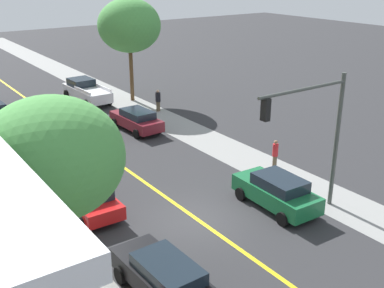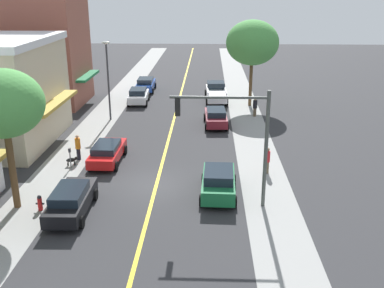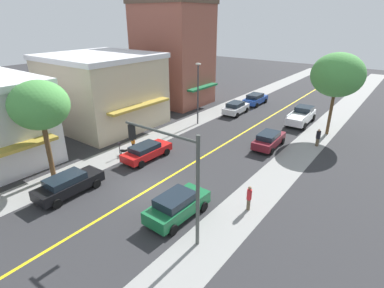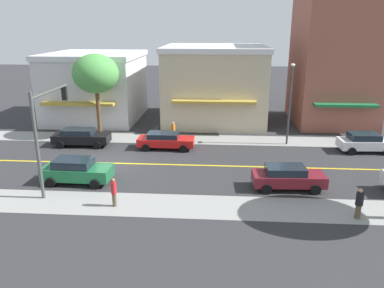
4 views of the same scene
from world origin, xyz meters
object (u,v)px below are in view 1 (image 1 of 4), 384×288
at_px(pedestrian_red_shirt, 275,154).
at_px(maroon_sedan_right_curb, 137,120).
at_px(red_sedan_left_curb, 87,196).
at_px(black_sedan_left_curb, 165,278).
at_px(traffic_light_mast, 316,124).
at_px(pedestrian_black_shirt, 158,100).
at_px(green_sedan_right_curb, 277,191).
at_px(parking_meter, 48,217).
at_px(white_pickup_truck, 86,91).
at_px(small_dog, 44,223).
at_px(street_tree_left_near, 129,26).
at_px(street_tree_right_corner, 52,159).
at_px(pedestrian_orange_shirt, 39,201).

bearing_deg(pedestrian_red_shirt, maroon_sedan_right_curb, 141.44).
bearing_deg(red_sedan_left_curb, pedestrian_red_shirt, -97.12).
bearing_deg(pedestrian_red_shirt, black_sedan_left_curb, -117.43).
relative_size(traffic_light_mast, maroon_sedan_right_curb, 1.41).
height_order(pedestrian_red_shirt, pedestrian_black_shirt, pedestrian_black_shirt).
height_order(traffic_light_mast, green_sedan_right_curb, traffic_light_mast).
bearing_deg(parking_meter, white_pickup_truck, 62.55).
bearing_deg(small_dog, pedestrian_red_shirt, -24.54).
distance_m(street_tree_left_near, parking_meter, 21.93).
height_order(black_sedan_left_curb, white_pickup_truck, white_pickup_truck).
xyz_separation_m(parking_meter, green_sedan_right_curb, (9.52, -3.65, -0.06)).
bearing_deg(traffic_light_mast, street_tree_right_corner, 3.06).
xyz_separation_m(parking_meter, small_dog, (-0.06, 0.48, -0.52)).
relative_size(parking_meter, pedestrian_black_shirt, 0.80).
xyz_separation_m(green_sedan_right_curb, small_dog, (-9.58, 4.14, -0.46)).
bearing_deg(white_pickup_truck, street_tree_right_corner, 153.30).
bearing_deg(green_sedan_right_curb, maroon_sedan_right_curb, 1.68).
bearing_deg(street_tree_left_near, small_dog, -128.63).
distance_m(green_sedan_right_curb, pedestrian_black_shirt, 16.93).
relative_size(traffic_light_mast, green_sedan_right_curb, 1.43).
distance_m(red_sedan_left_curb, pedestrian_red_shirt, 10.58).
distance_m(street_tree_left_near, pedestrian_orange_shirt, 20.71).
distance_m(street_tree_left_near, maroon_sedan_right_curb, 9.50).
relative_size(street_tree_right_corner, pedestrian_orange_shirt, 4.20).
xyz_separation_m(black_sedan_left_curb, pedestrian_red_shirt, (10.78, 5.76, 0.12)).
distance_m(traffic_light_mast, white_pickup_truck, 23.71).
xyz_separation_m(street_tree_left_near, small_dog, (-13.08, -16.37, -5.75)).
relative_size(street_tree_left_near, maroon_sedan_right_curb, 1.84).
distance_m(parking_meter, traffic_light_mast, 11.92).
height_order(black_sedan_left_curb, pedestrian_black_shirt, pedestrian_black_shirt).
bearing_deg(pedestrian_red_shirt, white_pickup_truck, 133.36).
height_order(pedestrian_red_shirt, pedestrian_orange_shirt, pedestrian_orange_shirt).
xyz_separation_m(red_sedan_left_curb, small_dog, (-2.24, -0.64, -0.36)).
height_order(traffic_light_mast, pedestrian_black_shirt, traffic_light_mast).
height_order(parking_meter, traffic_light_mast, traffic_light_mast).
bearing_deg(traffic_light_mast, maroon_sedan_right_curb, -86.82).
xyz_separation_m(pedestrian_red_shirt, pedestrian_orange_shirt, (-12.55, 1.88, 0.03)).
relative_size(street_tree_left_near, pedestrian_black_shirt, 4.87).
distance_m(green_sedan_right_curb, maroon_sedan_right_curb, 13.46).
xyz_separation_m(street_tree_left_near, parking_meter, (-13.02, -16.85, -5.23)).
distance_m(traffic_light_mast, black_sedan_left_curb, 9.26).
distance_m(parking_meter, white_pickup_truck, 20.98).
xyz_separation_m(red_sedan_left_curb, pedestrian_black_shirt, (10.95, 11.76, 0.15)).
distance_m(street_tree_left_near, green_sedan_right_curb, 21.47).
distance_m(street_tree_right_corner, maroon_sedan_right_curb, 19.36).
xyz_separation_m(street_tree_right_corner, green_sedan_right_curb, (10.81, 1.82, -4.83)).
xyz_separation_m(street_tree_left_near, green_sedan_right_curb, (-3.50, -20.51, -5.29)).
distance_m(green_sedan_right_curb, pedestrian_orange_shirt, 10.75).
bearing_deg(traffic_light_mast, small_dog, -27.10).
xyz_separation_m(pedestrian_black_shirt, pedestrian_orange_shirt, (-13.03, -11.36, 0.05)).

